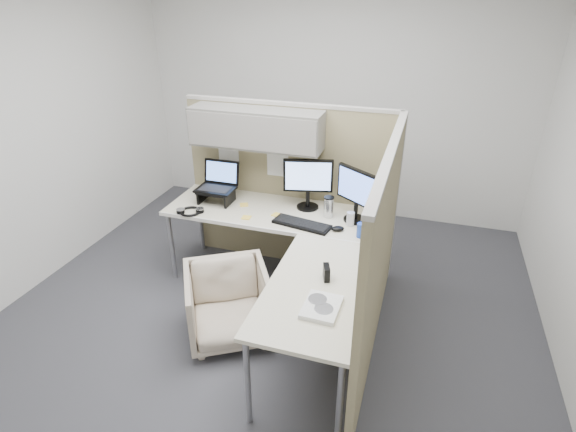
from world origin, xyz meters
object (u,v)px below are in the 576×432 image
(office_chair, at_px, (228,301))
(monitor_left, at_px, (308,180))
(desk, at_px, (286,241))
(keyboard, at_px, (302,224))

(office_chair, relative_size, monitor_left, 1.40)
(desk, height_order, monitor_left, monitor_left)
(desk, relative_size, office_chair, 3.07)
(monitor_left, distance_m, keyboard, 0.44)
(office_chair, bearing_deg, desk, 21.90)
(desk, distance_m, keyboard, 0.23)
(desk, bearing_deg, office_chair, -127.27)
(office_chair, distance_m, monitor_left, 1.27)
(desk, height_order, keyboard, keyboard)
(monitor_left, xyz_separation_m, keyboard, (0.04, -0.34, -0.26))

